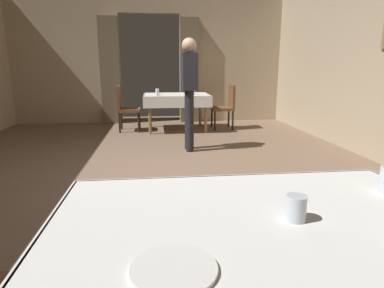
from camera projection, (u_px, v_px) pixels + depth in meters
The scene contains 12 objects.
ground at pixel (149, 177), 3.89m from camera, with size 10.08×10.08×0.00m, color #7A604C.
wall_back at pixel (150, 58), 7.59m from camera, with size 6.40×0.27×3.00m.
dining_table_near at pixel (263, 246), 1.16m from camera, with size 1.54×1.05×0.75m.
dining_table_mid at pixel (176, 98), 6.71m from camera, with size 1.35×1.04×0.75m.
chair_mid_left at pixel (125, 106), 6.62m from camera, with size 0.44×0.44×0.93m.
chair_mid_right at pixel (226, 105), 6.87m from camera, with size 0.44×0.44×0.93m.
glass_near_b at pixel (296, 208), 1.14m from camera, with size 0.07×0.07×0.09m, color silver.
plate_near_d at pixel (174, 269), 0.86m from camera, with size 0.24×0.24×0.01m, color white.
flower_vase_mid at pixel (193, 90), 6.54m from camera, with size 0.07×0.07×0.19m.
glass_mid_b at pixel (157, 93), 6.29m from camera, with size 0.07×0.07×0.09m, color silver.
glass_mid_c at pixel (157, 91), 6.74m from camera, with size 0.07×0.07×0.11m, color silver.
person_waiter_by_doorway at pixel (189, 85), 4.94m from camera, with size 0.23×0.37×1.72m.
Camera 1 is at (0.09, -3.73, 1.28)m, focal length 30.22 mm.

